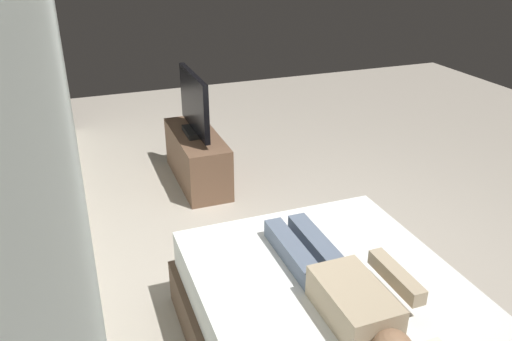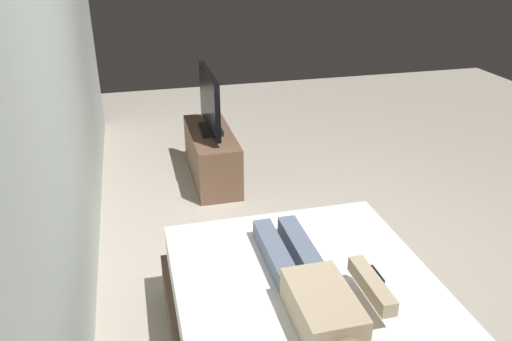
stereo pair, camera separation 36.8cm
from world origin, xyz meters
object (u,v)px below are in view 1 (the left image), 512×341
remote (392,266)px  tv (194,105)px  tv_stand (197,158)px  person (343,287)px

remote → tv: size_ratio=0.17×
tv_stand → tv: tv is taller
person → tv: size_ratio=1.43×
tv_stand → tv: 0.53m
person → tv: 2.68m
person → tv: bearing=1.9°
remote → tv_stand: bearing=11.0°
tv_stand → tv: bearing=0.0°
remote → tv: (2.52, 0.49, 0.24)m
remote → tv: 2.58m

